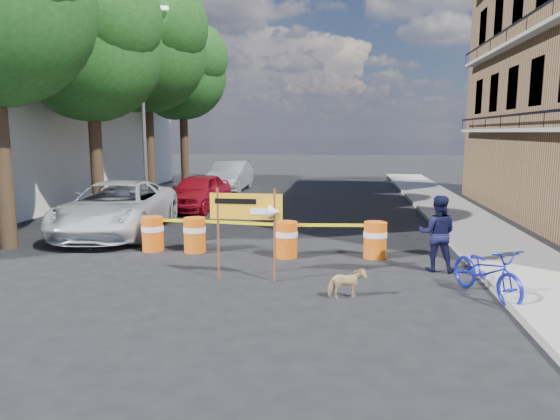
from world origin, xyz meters
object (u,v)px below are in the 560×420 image
(dog, at_px, (347,283))
(suv_white, at_px, (117,208))
(pedestrian, at_px, (437,233))
(sedan_silver, at_px, (230,176))
(barrel_mid_right, at_px, (286,239))
(bicycle, at_px, (489,248))
(sedan_red, at_px, (198,192))
(barrel_far_left, at_px, (153,233))
(detour_sign, at_px, (256,213))
(barrel_mid_left, at_px, (195,234))
(barrel_far_right, at_px, (375,239))

(dog, bearing_deg, suv_white, 32.76)
(pedestrian, height_order, sedan_silver, pedestrian)
(suv_white, relative_size, sedan_silver, 1.20)
(dog, bearing_deg, barrel_mid_right, 6.57)
(suv_white, bearing_deg, bicycle, -32.83)
(barrel_mid_right, bearing_deg, sedan_red, 121.40)
(bicycle, xyz_separation_m, sedan_red, (-8.50, 9.72, -0.23))
(barrel_far_left, xyz_separation_m, pedestrian, (7.04, -1.01, 0.38))
(barrel_mid_right, distance_m, pedestrian, 3.59)
(detour_sign, bearing_deg, sedan_red, 113.74)
(barrel_far_left, distance_m, suv_white, 2.86)
(pedestrian, relative_size, dog, 2.47)
(barrel_mid_right, xyz_separation_m, bicycle, (4.10, -2.51, 0.48))
(pedestrian, height_order, dog, pedestrian)
(detour_sign, height_order, dog, detour_sign)
(pedestrian, bearing_deg, barrel_mid_left, 0.15)
(detour_sign, bearing_deg, barrel_mid_left, 131.64)
(dog, bearing_deg, pedestrian, -62.66)
(barrel_far_left, relative_size, detour_sign, 0.46)
(sedan_red, bearing_deg, detour_sign, -61.86)
(barrel_mid_left, bearing_deg, sedan_red, 105.93)
(detour_sign, xyz_separation_m, pedestrian, (3.88, 1.28, -0.58))
(dog, xyz_separation_m, sedan_red, (-5.89, 10.16, 0.43))
(sedan_silver, bearing_deg, sedan_red, -88.56)
(barrel_far_left, distance_m, bicycle, 8.15)
(barrel_mid_right, distance_m, barrel_far_right, 2.20)
(suv_white, bearing_deg, barrel_mid_right, -28.95)
(barrel_mid_left, xyz_separation_m, sedan_silver, (-2.19, 13.50, 0.31))
(barrel_mid_left, height_order, barrel_far_right, same)
(barrel_mid_right, bearing_deg, barrel_far_right, 6.07)
(barrel_far_left, height_order, suv_white, suv_white)
(barrel_mid_right, height_order, suv_white, suv_white)
(barrel_mid_left, bearing_deg, dog, -39.40)
(suv_white, bearing_deg, barrel_far_right, -21.28)
(barrel_mid_left, relative_size, detour_sign, 0.46)
(pedestrian, xyz_separation_m, suv_white, (-8.99, 3.08, -0.06))
(barrel_far_right, bearing_deg, suv_white, 164.88)
(pedestrian, bearing_deg, dog, 57.60)
(barrel_far_left, relative_size, sedan_red, 0.21)
(pedestrian, relative_size, suv_white, 0.30)
(barrel_mid_left, height_order, barrel_mid_right, same)
(bicycle, relative_size, dog, 2.73)
(dog, height_order, sedan_red, sedan_red)
(barrel_mid_left, distance_m, sedan_red, 7.24)
(barrel_mid_right, height_order, barrel_far_right, same)
(barrel_mid_right, distance_m, suv_white, 5.97)
(suv_white, distance_m, sedan_red, 5.02)
(barrel_mid_left, relative_size, bicycle, 0.48)
(barrel_mid_right, height_order, bicycle, bicycle)
(pedestrian, relative_size, sedan_silver, 0.36)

